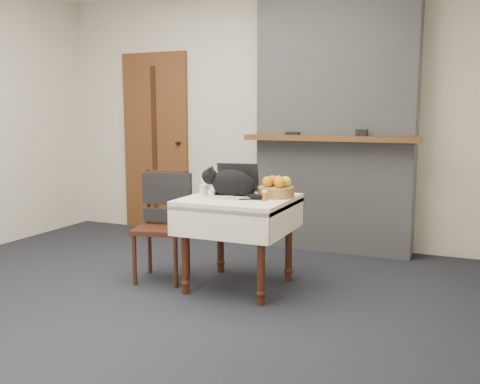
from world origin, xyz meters
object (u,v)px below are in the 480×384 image
object	(u,v)px
side_table	(239,212)
fruit_basket	(276,189)
door	(156,142)
cat	(232,184)
chair	(165,209)
laptop	(235,188)
pill_bottle	(265,195)
cream_jar	(203,189)

from	to	relation	value
side_table	fruit_basket	world-z (taller)	fruit_basket
door	fruit_basket	distance (m)	2.46
cat	chair	distance (m)	0.66
laptop	cat	xyz separation A→B (m)	(0.02, -0.10, 0.04)
cat	pill_bottle	size ratio (longest dim) A/B	6.61
laptop	chair	xyz separation A→B (m)	(-0.59, -0.07, -0.20)
laptop	fruit_basket	bearing A→B (deg)	1.37
door	pill_bottle	size ratio (longest dim) A/B	26.00
side_table	cream_jar	bearing A→B (deg)	174.96
cream_jar	pill_bottle	bearing A→B (deg)	-10.70
pill_bottle	fruit_basket	distance (m)	0.21
door	cat	world-z (taller)	door
laptop	side_table	bearing A→B (deg)	-58.42
laptop	pill_bottle	world-z (taller)	laptop
fruit_basket	chair	size ratio (longest dim) A/B	0.32
side_table	cream_jar	xyz separation A→B (m)	(-0.31, 0.03, 0.15)
door	fruit_basket	size ratio (longest dim) A/B	7.22
fruit_basket	chair	distance (m)	0.94
pill_bottle	chair	world-z (taller)	chair
door	side_table	distance (m)	2.37
door	side_table	size ratio (longest dim) A/B	2.56
pill_bottle	chair	size ratio (longest dim) A/B	0.09
cream_jar	door	bearing A→B (deg)	132.49
side_table	laptop	distance (m)	0.20
pill_bottle	fruit_basket	size ratio (longest dim) A/B	0.28
door	pill_bottle	distance (m)	2.57
chair	fruit_basket	bearing A→B (deg)	-4.75
chair	cat	bearing A→B (deg)	-15.47
door	fruit_basket	xyz separation A→B (m)	(1.98, -1.44, -0.24)
door	side_table	world-z (taller)	door
door	chair	distance (m)	1.95
cat	cream_jar	bearing A→B (deg)	156.23
side_table	fruit_basket	size ratio (longest dim) A/B	2.82
door	chair	bearing A→B (deg)	-55.64
cream_jar	pill_bottle	distance (m)	0.56
side_table	chair	xyz separation A→B (m)	(-0.65, 0.00, -0.03)
cream_jar	fruit_basket	size ratio (longest dim) A/B	0.28
cat	fruit_basket	world-z (taller)	cat
door	cat	bearing A→B (deg)	-43.45
cat	fruit_basket	bearing A→B (deg)	15.53
side_table	pill_bottle	bearing A→B (deg)	-17.85
side_table	chair	bearing A→B (deg)	179.77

